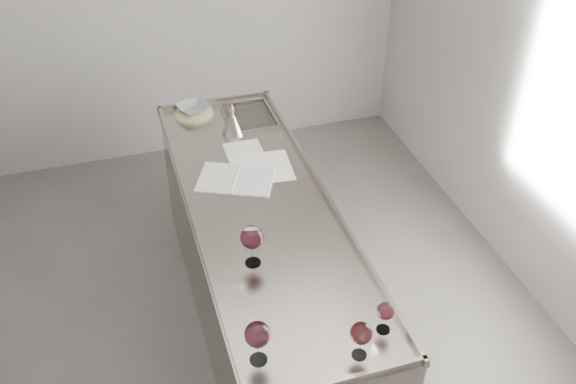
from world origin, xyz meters
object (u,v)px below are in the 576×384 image
object	(u,v)px
counter	(262,270)
ceramic_bowl	(194,108)
wine_glass_middle	(252,238)
wine_glass_small	(385,312)
notebook	(236,179)
wine_glass_left	(257,335)
wine_glass_right	(361,334)
wine_funnel	(233,124)

from	to	relation	value
counter	ceramic_bowl	xyz separation A→B (m)	(-0.16, 1.08, 0.51)
counter	wine_glass_middle	distance (m)	0.76
wine_glass_small	notebook	size ratio (longest dim) A/B	0.31
wine_glass_left	wine_glass_right	world-z (taller)	wine_glass_left
wine_glass_right	wine_glass_middle	bearing A→B (deg)	112.51
wine_glass_middle	wine_glass_right	xyz separation A→B (m)	(0.28, -0.66, -0.03)
wine_funnel	wine_glass_middle	bearing A→B (deg)	-98.86
notebook	wine_funnel	bearing A→B (deg)	102.64
wine_glass_left	counter	bearing A→B (deg)	74.35
ceramic_bowl	wine_funnel	xyz separation A→B (m)	(0.19, -0.31, 0.02)
ceramic_bowl	wine_glass_middle	bearing A→B (deg)	-89.71
ceramic_bowl	wine_funnel	world-z (taller)	wine_funnel
ceramic_bowl	wine_glass_left	bearing A→B (deg)	-93.27
counter	wine_glass_right	xyz separation A→B (m)	(0.13, -1.08, 0.60)
counter	wine_glass_middle	size ratio (longest dim) A/B	11.11
wine_glass_right	ceramic_bowl	distance (m)	2.18
wine_glass_middle	wine_glass_right	bearing A→B (deg)	-67.49
ceramic_bowl	wine_glass_small	bearing A→B (deg)	-78.17
wine_glass_middle	counter	bearing A→B (deg)	70.22
wine_glass_small	wine_funnel	distance (m)	1.77
counter	ceramic_bowl	bearing A→B (deg)	98.31
counter	wine_funnel	size ratio (longest dim) A/B	11.33
wine_glass_left	wine_glass_middle	bearing A→B (deg)	77.50
wine_glass_small	wine_funnel	size ratio (longest dim) A/B	0.72
counter	wine_glass_middle	xyz separation A→B (m)	(-0.15, -0.42, 0.62)
notebook	wine_glass_right	bearing A→B (deg)	-57.28
notebook	counter	bearing A→B (deg)	-51.01
wine_glass_small	wine_glass_right	bearing A→B (deg)	-147.49
wine_glass_right	wine_funnel	distance (m)	1.86
counter	ceramic_bowl	size ratio (longest dim) A/B	12.03
wine_glass_left	wine_funnel	world-z (taller)	wine_funnel
wine_glass_left	wine_glass_middle	size ratio (longest dim) A/B	0.96
counter	wine_glass_middle	bearing A→B (deg)	-109.78
counter	wine_glass_left	xyz separation A→B (m)	(-0.28, -0.98, 0.62)
wine_glass_middle	wine_glass_small	bearing A→B (deg)	-53.21
notebook	ceramic_bowl	distance (m)	0.81
wine_glass_left	wine_glass_right	distance (m)	0.41
counter	notebook	distance (m)	0.55
wine_funnel	wine_glass_small	bearing A→B (deg)	-82.24
wine_glass_middle	wine_glass_small	world-z (taller)	wine_glass_middle
wine_glass_middle	wine_glass_small	distance (m)	0.71
wine_glass_right	ceramic_bowl	bearing A→B (deg)	97.45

